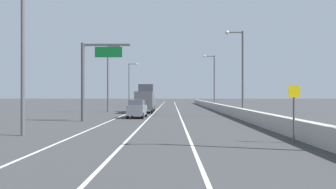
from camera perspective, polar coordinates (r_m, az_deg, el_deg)
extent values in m
plane|color=#38383A|center=(66.99, 0.19, -2.22)|extent=(320.00, 320.00, 0.00)
cube|color=silver|center=(58.30, -5.29, -2.54)|extent=(0.16, 130.00, 0.00)
cube|color=silver|center=(58.05, -1.85, -2.55)|extent=(0.16, 130.00, 0.00)
cube|color=silver|center=(58.01, 1.61, -2.55)|extent=(0.16, 130.00, 0.00)
cube|color=#B2ADA3|center=(43.61, 10.26, -2.66)|extent=(0.60, 120.00, 1.10)
cylinder|color=#47474C|center=(33.37, -14.12, 2.04)|extent=(0.36, 0.36, 7.50)
cube|color=#47474C|center=(33.20, -10.32, 8.21)|extent=(4.50, 0.20, 0.20)
cube|color=#0C5923|center=(32.94, -9.97, 7.04)|extent=(2.60, 0.10, 1.00)
cylinder|color=#4C4C51|center=(18.98, 20.40, -4.07)|extent=(0.10, 0.10, 2.40)
cube|color=yellow|center=(18.90, 20.44, 0.46)|extent=(0.60, 0.04, 0.60)
cylinder|color=#4C4C51|center=(39.82, 12.46, 3.38)|extent=(0.24, 0.24, 9.83)
cube|color=#4C4C51|center=(40.21, 11.18, 10.19)|extent=(1.80, 0.12, 0.12)
sphere|color=beige|center=(40.06, 9.89, 10.23)|extent=(0.44, 0.44, 0.44)
cylinder|color=#4C4C51|center=(63.50, 7.80, 2.10)|extent=(0.24, 0.24, 9.83)
cube|color=#4C4C51|center=(63.75, 6.99, 6.39)|extent=(1.80, 0.12, 0.12)
sphere|color=beige|center=(63.66, 6.18, 6.40)|extent=(0.44, 0.44, 0.44)
cylinder|color=#4C4C51|center=(22.91, -23.23, 5.93)|extent=(0.24, 0.24, 9.83)
cylinder|color=#4C4C51|center=(50.64, -10.07, 2.65)|extent=(0.24, 0.24, 9.83)
cube|color=#4C4C51|center=(50.93, -9.07, 8.02)|extent=(1.80, 0.12, 0.12)
sphere|color=beige|center=(50.79, -8.06, 8.04)|extent=(0.44, 0.44, 0.44)
cylinder|color=#4C4C51|center=(79.23, -6.57, 1.67)|extent=(0.24, 0.24, 9.83)
cube|color=#4C4C51|center=(79.41, -5.92, 5.12)|extent=(1.80, 0.12, 0.12)
sphere|color=beige|center=(79.32, -5.27, 5.12)|extent=(0.44, 0.44, 0.44)
cube|color=slate|center=(37.31, -5.22, -2.62)|extent=(1.91, 4.23, 1.05)
cube|color=#4D505A|center=(36.86, -5.31, -1.37)|extent=(1.61, 1.93, 0.60)
cylinder|color=black|center=(39.06, -6.06, -3.27)|extent=(0.24, 0.69, 0.68)
cylinder|color=black|center=(38.85, -3.72, -3.29)|extent=(0.24, 0.69, 0.68)
cylinder|color=black|center=(35.84, -6.85, -3.56)|extent=(0.24, 0.69, 0.68)
cylinder|color=black|center=(35.61, -4.31, -3.58)|extent=(0.24, 0.69, 0.68)
cube|color=red|center=(97.78, -3.41, -1.06)|extent=(1.86, 4.85, 0.95)
cube|color=maroon|center=(97.30, -3.44, -0.61)|extent=(1.57, 2.21, 0.60)
cylinder|color=black|center=(99.81, -3.74, -1.31)|extent=(0.24, 0.69, 0.68)
cylinder|color=black|center=(99.66, -2.86, -1.31)|extent=(0.24, 0.69, 0.68)
cylinder|color=black|center=(95.94, -3.99, -1.36)|extent=(0.24, 0.69, 0.68)
cylinder|color=black|center=(95.78, -3.07, -1.36)|extent=(0.24, 0.69, 0.68)
cube|color=#1E389E|center=(76.42, -4.52, -1.27)|extent=(1.86, 4.69, 1.13)
cube|color=navy|center=(75.94, -4.56, -0.63)|extent=(1.60, 2.12, 0.60)
cylinder|color=black|center=(78.39, -4.96, -1.65)|extent=(0.23, 0.68, 0.68)
cylinder|color=black|center=(78.22, -3.79, -1.66)|extent=(0.23, 0.68, 0.68)
cylinder|color=black|center=(74.66, -5.29, -1.73)|extent=(0.23, 0.68, 0.68)
cylinder|color=black|center=(74.48, -4.06, -1.74)|extent=(0.23, 0.68, 0.68)
cube|color=#4C4C51|center=(48.08, -3.87, -1.00)|extent=(2.48, 7.56, 2.48)
cube|color=#3A3A45|center=(49.74, -3.74, 1.09)|extent=(2.13, 1.68, 1.10)
cylinder|color=black|center=(51.26, -4.89, -2.32)|extent=(0.23, 1.00, 1.00)
cylinder|color=black|center=(51.12, -2.38, -2.33)|extent=(0.23, 1.00, 1.00)
cylinder|color=black|center=(45.15, -5.55, -2.63)|extent=(0.23, 1.00, 1.00)
cylinder|color=black|center=(44.99, -2.70, -2.64)|extent=(0.23, 1.00, 1.00)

